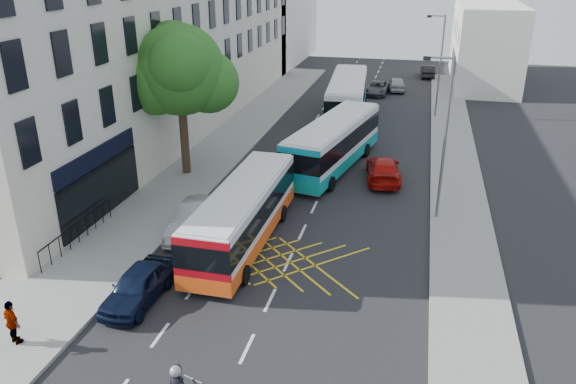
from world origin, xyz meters
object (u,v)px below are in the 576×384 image
Objects in this scene: lamp_near at (444,131)px; bus_mid at (333,143)px; parked_car_silver at (196,219)px; pedestrian_far at (12,323)px; distant_car_dark at (427,71)px; parked_car_blue at (138,286)px; distant_car_silver at (397,84)px; red_hatchback at (383,169)px; lamp_far at (439,61)px; distant_car_grey at (377,88)px; street_tree at (179,71)px; bus_far at (347,97)px; bus_near at (243,214)px.

bus_mid is (-6.21, 6.15, -3.00)m from lamp_near.
parked_car_silver is (-4.89, -10.45, -0.86)m from bus_mid.
pedestrian_far is (-13.88, -13.68, -3.65)m from lamp_near.
parked_car_silver is 42.63m from distant_car_dark.
parked_car_blue is at bearing 73.81° from distant_car_dark.
distant_car_silver reaches higher than distant_car_dark.
bus_mid is 3.61m from red_hatchback.
distant_car_silver is (-3.61, 9.42, -3.95)m from lamp_far.
lamp_far is 1.85× the size of distant_car_grey.
lamp_far is 36.61m from pedestrian_far.
bus_mid is at bearing 64.15° from parked_car_silver.
pedestrian_far is at bearing -87.15° from street_tree.
lamp_far is at bearing 88.56° from distant_car_dark.
bus_mid reaches higher than distant_car_silver.
street_tree is 1.85× the size of red_hatchback.
parked_car_silver is 1.05× the size of distant_car_grey.
distant_car_dark is at bearing 92.34° from lamp_far.
parked_car_blue reaches higher than distant_car_grey.
bus_far is 11.95m from distant_car_silver.
lamp_near is 0.66× the size of bus_far.
distant_car_grey is at bearing 60.68° from distant_car_dark.
bus_far is 32.44m from pedestrian_far.
lamp_near reaches higher than parked_car_silver.
bus_far reaches higher than bus_mid.
parked_car_blue is at bearing -94.25° from distant_car_grey.
parked_car_silver is at bearing -105.08° from bus_far.
lamp_near is at bearing -90.00° from lamp_far.
red_hatchback is 1.10× the size of distant_car_grey.
lamp_near is 2.06× the size of distant_car_silver.
bus_mid is 23.44m from distant_car_silver.
street_tree is at bearing -106.55° from distant_car_grey.
bus_far is (-6.97, -1.99, -2.85)m from lamp_far.
distant_car_dark is (4.61, 9.65, 0.06)m from distant_car_grey.
lamp_near reaches higher than pedestrian_far.
bus_near reaches higher than distant_car_grey.
bus_far is at bearing 111.16° from lamp_near.
distant_car_silver is at bearing 80.53° from parked_car_blue.
bus_mid is 11.88m from bus_far.
parked_car_blue is 0.91× the size of distant_car_grey.
bus_far is 13.82m from red_hatchback.
bus_near is at bearing -91.35° from distant_car_grey.
bus_mid reaches higher than parked_car_silver.
bus_far reaches higher than parked_car_blue.
bus_mid is at bearing 74.59° from parked_car_blue.
distant_car_silver is at bearing 68.96° from bus_far.
parked_car_blue is at bearing -113.81° from bus_near.
lamp_far is 0.80× the size of bus_near.
street_tree reaches higher than lamp_far.
parked_car_silver reaches higher than red_hatchback.
distant_car_grey is at bearing 125.72° from lamp_far.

